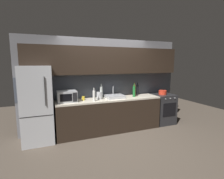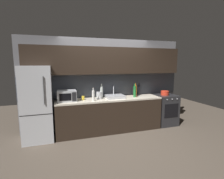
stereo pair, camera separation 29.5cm
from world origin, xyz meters
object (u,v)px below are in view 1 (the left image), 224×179
at_px(oven_range, 163,109).
at_px(wine_bottle_dark, 137,90).
at_px(refrigerator, 37,105).
at_px(wine_bottle_orange, 134,90).
at_px(wine_bottle_clear, 101,92).
at_px(kettle, 99,96).
at_px(wine_bottle_green, 134,91).
at_px(cooking_pot, 163,92).
at_px(mug_yellow, 83,98).
at_px(microwave, 67,96).
at_px(wine_bottle_white, 94,96).

relative_size(oven_range, wine_bottle_dark, 2.47).
height_order(refrigerator, wine_bottle_orange, refrigerator).
bearing_deg(wine_bottle_clear, wine_bottle_orange, -3.19).
height_order(oven_range, kettle, kettle).
bearing_deg(wine_bottle_clear, wine_bottle_green, -14.41).
bearing_deg(wine_bottle_green, refrigerator, 179.48).
height_order(wine_bottle_green, cooking_pot, wine_bottle_green).
relative_size(wine_bottle_green, cooking_pot, 1.60).
bearing_deg(wine_bottle_dark, mug_yellow, -174.31).
xyz_separation_m(wine_bottle_clear, cooking_pot, (1.88, -0.21, -0.10)).
xyz_separation_m(wine_bottle_green, mug_yellow, (-1.42, 0.08, -0.11)).
bearing_deg(microwave, cooking_pot, -0.37).
bearing_deg(kettle, microwave, -179.36).
bearing_deg(refrigerator, microwave, 1.55).
distance_m(kettle, wine_bottle_dark, 1.27).
distance_m(oven_range, wine_bottle_orange, 1.11).
relative_size(kettle, wine_bottle_dark, 0.59).
bearing_deg(wine_bottle_clear, microwave, -168.69).
xyz_separation_m(wine_bottle_orange, cooking_pot, (0.89, -0.15, -0.09)).
height_order(wine_bottle_dark, mug_yellow, wine_bottle_dark).
distance_m(wine_bottle_green, wine_bottle_dark, 0.35).
relative_size(microwave, wine_bottle_orange, 1.26).
distance_m(oven_range, wine_bottle_green, 1.19).
bearing_deg(mug_yellow, kettle, -4.30).
bearing_deg(wine_bottle_green, mug_yellow, 176.71).
xyz_separation_m(kettle, mug_yellow, (-0.41, 0.03, -0.05)).
relative_size(wine_bottle_orange, mug_yellow, 3.74).
relative_size(kettle, wine_bottle_white, 0.64).
bearing_deg(wine_bottle_clear, kettle, -122.48).
bearing_deg(wine_bottle_clear, wine_bottle_white, -130.20).
bearing_deg(wine_bottle_green, microwave, 178.71).
xyz_separation_m(wine_bottle_orange, wine_bottle_dark, (0.15, 0.07, -0.00)).
relative_size(oven_range, wine_bottle_clear, 2.36).
relative_size(refrigerator, mug_yellow, 18.24).
height_order(oven_range, wine_bottle_dark, wine_bottle_dark).
relative_size(kettle, wine_bottle_clear, 0.56).
height_order(refrigerator, kettle, refrigerator).
bearing_deg(wine_bottle_clear, oven_range, -6.17).
relative_size(wine_bottle_green, wine_bottle_dark, 1.03).
bearing_deg(oven_range, wine_bottle_green, -178.81).
bearing_deg(wine_bottle_dark, cooking_pot, -16.87).
relative_size(wine_bottle_white, mug_yellow, 3.42).
bearing_deg(wine_bottle_dark, wine_bottle_green, -135.34).
bearing_deg(oven_range, refrigerator, 179.98).
height_order(wine_bottle_green, wine_bottle_clear, wine_bottle_clear).
bearing_deg(mug_yellow, wine_bottle_orange, 3.45).
height_order(oven_range, cooking_pot, cooking_pot).
xyz_separation_m(refrigerator, cooking_pot, (3.50, 0.00, 0.07)).
bearing_deg(wine_bottle_white, cooking_pot, 4.06).
bearing_deg(cooking_pot, wine_bottle_dark, 163.13).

